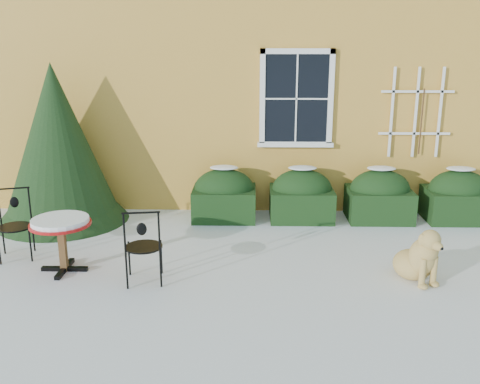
{
  "coord_description": "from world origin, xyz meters",
  "views": [
    {
      "loc": [
        0.16,
        -6.07,
        2.9
      ],
      "look_at": [
        0.0,
        1.0,
        0.9
      ],
      "focal_mm": 40.0,
      "sensor_mm": 36.0,
      "label": 1
    }
  ],
  "objects_px": {
    "patio_chair_far": "(15,224)",
    "dog": "(419,258)",
    "patio_chair_near": "(143,246)",
    "evergreen_shrub": "(59,159)",
    "bistro_table": "(61,227)"
  },
  "relations": [
    {
      "from": "patio_chair_far",
      "to": "dog",
      "type": "height_order",
      "value": "patio_chair_far"
    },
    {
      "from": "patio_chair_far",
      "to": "dog",
      "type": "distance_m",
      "value": 5.39
    },
    {
      "from": "evergreen_shrub",
      "to": "dog",
      "type": "relative_size",
      "value": 3.16
    },
    {
      "from": "evergreen_shrub",
      "to": "dog",
      "type": "bearing_deg",
      "value": -23.21
    },
    {
      "from": "patio_chair_near",
      "to": "dog",
      "type": "relative_size",
      "value": 1.19
    },
    {
      "from": "evergreen_shrub",
      "to": "patio_chair_far",
      "type": "bearing_deg",
      "value": -93.89
    },
    {
      "from": "evergreen_shrub",
      "to": "patio_chair_near",
      "type": "height_order",
      "value": "evergreen_shrub"
    },
    {
      "from": "evergreen_shrub",
      "to": "bistro_table",
      "type": "distance_m",
      "value": 2.21
    },
    {
      "from": "dog",
      "to": "patio_chair_far",
      "type": "bearing_deg",
      "value": 150.03
    },
    {
      "from": "evergreen_shrub",
      "to": "bistro_table",
      "type": "bearing_deg",
      "value": -71.02
    },
    {
      "from": "evergreen_shrub",
      "to": "patio_chair_far",
      "type": "height_order",
      "value": "evergreen_shrub"
    },
    {
      "from": "evergreen_shrub",
      "to": "dog",
      "type": "height_order",
      "value": "evergreen_shrub"
    },
    {
      "from": "patio_chair_near",
      "to": "dog",
      "type": "xyz_separation_m",
      "value": [
        3.41,
        0.12,
        -0.19
      ]
    },
    {
      "from": "bistro_table",
      "to": "patio_chair_far",
      "type": "relative_size",
      "value": 0.81
    },
    {
      "from": "patio_chair_far",
      "to": "bistro_table",
      "type": "bearing_deg",
      "value": -46.83
    }
  ]
}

